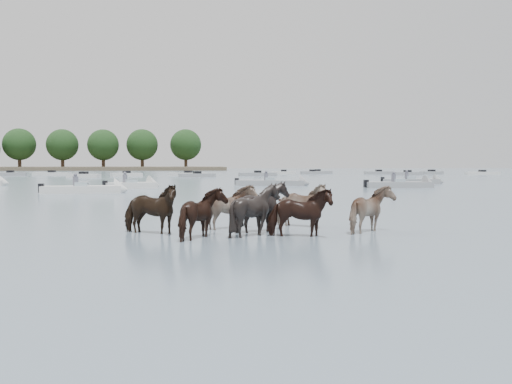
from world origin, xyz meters
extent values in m
plane|color=slate|center=(0.00, 0.00, 0.00)|extent=(400.00, 400.00, 0.00)
imported|color=black|center=(-1.63, -0.07, 0.63)|extent=(2.00, 1.53, 1.54)
imported|color=gray|center=(0.67, 0.67, 0.59)|extent=(1.82, 1.89, 1.46)
imported|color=black|center=(1.56, 0.08, 0.65)|extent=(1.73, 1.62, 1.58)
imported|color=gray|center=(2.86, 1.04, 0.61)|extent=(1.94, 1.62, 1.50)
imported|color=black|center=(-0.16, -1.23, 0.59)|extent=(1.36, 1.55, 1.45)
imported|color=black|center=(1.22, -0.81, 0.64)|extent=(1.55, 1.42, 1.56)
imported|color=black|center=(2.36, -1.22, 0.59)|extent=(1.83, 1.07, 1.45)
imported|color=tan|center=(4.62, -0.57, 0.60)|extent=(1.71, 1.82, 1.47)
sphere|color=black|center=(4.59, 12.48, 0.12)|extent=(0.44, 0.44, 0.44)
cube|color=black|center=(4.34, 12.48, 0.02)|extent=(0.50, 0.22, 0.18)
cube|color=silver|center=(-5.08, 27.99, 0.20)|extent=(4.27, 3.02, 0.55)
cone|color=silver|center=(-3.26, 28.76, 0.20)|extent=(1.45, 1.82, 1.60)
cube|color=#99ADB7|center=(-5.08, 27.99, 0.55)|extent=(1.17, 1.34, 0.35)
cube|color=black|center=(-6.90, 27.21, 0.35)|extent=(0.46, 0.46, 0.60)
cylinder|color=#595966|center=(-5.48, 27.99, 0.75)|extent=(0.36, 0.36, 0.70)
sphere|color=#595966|center=(-5.48, 27.99, 1.20)|extent=(0.24, 0.24, 0.24)
cube|color=silver|center=(-7.58, 21.76, 0.20)|extent=(5.20, 2.02, 0.55)
cone|color=silver|center=(-5.04, 21.97, 0.20)|extent=(1.03, 1.67, 1.60)
cube|color=#99ADB7|center=(-7.58, 21.76, 0.55)|extent=(0.89, 1.18, 0.35)
cube|color=black|center=(-10.11, 21.55, 0.35)|extent=(0.38, 0.38, 0.60)
cylinder|color=#595966|center=(-7.98, 21.76, 0.75)|extent=(0.36, 0.36, 0.70)
sphere|color=#595966|center=(-7.98, 21.76, 1.20)|extent=(0.24, 0.24, 0.24)
cube|color=gray|center=(6.69, 32.43, 0.20)|extent=(6.28, 3.06, 0.55)
cone|color=gray|center=(9.63, 31.68, 0.20)|extent=(1.27, 1.77, 1.60)
cube|color=#99ADB7|center=(6.69, 32.43, 0.55)|extent=(1.05, 1.28, 0.35)
cube|color=black|center=(3.74, 33.19, 0.35)|extent=(0.43, 0.43, 0.60)
cylinder|color=#595966|center=(6.29, 32.43, 0.75)|extent=(0.36, 0.36, 0.70)
sphere|color=#595966|center=(6.29, 32.43, 1.20)|extent=(0.24, 0.24, 0.24)
cube|color=gray|center=(16.30, 26.86, 0.20)|extent=(5.39, 1.70, 0.55)
cone|color=gray|center=(18.98, 26.80, 0.20)|extent=(0.93, 1.62, 1.60)
cube|color=#99ADB7|center=(16.30, 26.86, 0.55)|extent=(0.82, 1.14, 0.35)
cube|color=black|center=(13.62, 26.91, 0.35)|extent=(0.36, 0.36, 0.60)
cylinder|color=#595966|center=(15.90, 26.86, 0.75)|extent=(0.36, 0.36, 0.70)
sphere|color=#595966|center=(15.90, 26.86, 1.20)|extent=(0.24, 0.24, 0.24)
cube|color=gray|center=(20.68, 34.73, 0.20)|extent=(5.53, 2.82, 0.55)
cone|color=gray|center=(23.26, 34.10, 0.20)|extent=(1.26, 1.77, 1.60)
cube|color=#99ADB7|center=(20.68, 34.73, 0.55)|extent=(1.04, 1.28, 0.35)
cube|color=black|center=(18.11, 35.36, 0.35)|extent=(0.42, 0.42, 0.60)
cylinder|color=#595966|center=(20.28, 34.73, 0.75)|extent=(0.36, 0.36, 0.70)
sphere|color=#595966|center=(20.28, 34.73, 1.20)|extent=(0.24, 0.24, 0.24)
cone|color=silver|center=(-17.01, 35.71, 0.20)|extent=(1.03, 1.67, 1.60)
cube|color=gray|center=(-28.97, 76.19, 0.22)|extent=(4.87, 1.91, 0.60)
cube|color=black|center=(-28.97, 76.19, 0.60)|extent=(1.08, 1.08, 0.50)
cube|color=silver|center=(-22.65, 76.57, 0.22)|extent=(6.08, 2.31, 0.60)
cube|color=black|center=(-22.65, 76.57, 0.60)|extent=(1.13, 1.13, 0.50)
cube|color=silver|center=(-14.96, 62.23, 0.22)|extent=(4.72, 2.61, 0.60)
cube|color=black|center=(-14.96, 62.23, 0.60)|extent=(1.22, 1.22, 0.50)
cube|color=silver|center=(-9.76, 67.86, 0.22)|extent=(4.80, 3.13, 0.60)
cube|color=black|center=(-9.76, 67.86, 0.60)|extent=(1.31, 1.31, 0.50)
cube|color=silver|center=(-0.59, 70.11, 0.22)|extent=(6.03, 3.85, 0.60)
cube|color=black|center=(-0.59, 70.11, 0.60)|extent=(1.33, 1.33, 0.50)
cube|color=gray|center=(0.69, 63.30, 0.22)|extent=(5.40, 2.96, 0.60)
cube|color=black|center=(0.69, 63.30, 0.60)|extent=(1.25, 1.25, 0.50)
cube|color=gray|center=(10.33, 70.06, 0.22)|extent=(6.10, 2.04, 0.60)
cube|color=black|center=(10.33, 70.06, 0.60)|extent=(1.09, 1.09, 0.50)
cube|color=silver|center=(16.61, 81.88, 0.22)|extent=(4.60, 2.36, 0.60)
cube|color=black|center=(16.61, 81.88, 0.60)|extent=(1.18, 1.18, 0.50)
cube|color=gray|center=(22.31, 83.63, 0.22)|extent=(4.32, 1.53, 0.60)
cube|color=black|center=(22.31, 83.63, 0.60)|extent=(1.01, 1.01, 0.50)
cube|color=gray|center=(24.23, 87.36, 0.22)|extent=(5.51, 1.54, 0.60)
cube|color=black|center=(24.23, 87.36, 0.60)|extent=(1.01, 1.01, 0.50)
cube|color=gray|center=(33.99, 80.53, 0.22)|extent=(5.20, 1.83, 0.60)
cube|color=black|center=(33.99, 80.53, 0.60)|extent=(1.06, 1.06, 0.50)
cube|color=gray|center=(36.29, 72.83, 0.22)|extent=(5.36, 2.30, 0.60)
cube|color=black|center=(36.29, 72.83, 0.60)|extent=(1.15, 1.15, 0.50)
cube|color=gray|center=(43.81, 79.78, 0.22)|extent=(4.78, 2.89, 0.60)
cube|color=black|center=(43.81, 79.78, 0.60)|extent=(1.27, 1.27, 0.50)
cube|color=silver|center=(50.39, 73.96, 0.22)|extent=(5.92, 1.95, 0.60)
cube|color=black|center=(50.39, 73.96, 0.60)|extent=(1.07, 1.07, 0.50)
cylinder|color=#382619|center=(-49.62, 151.28, 2.10)|extent=(1.00, 1.00, 4.19)
sphere|color=black|center=(-49.62, 151.28, 7.57)|extent=(9.31, 9.31, 9.31)
cylinder|color=#382619|center=(-37.47, 151.34, 2.07)|extent=(1.00, 1.00, 4.15)
sphere|color=black|center=(-37.47, 151.34, 7.49)|extent=(9.22, 9.22, 9.22)
cylinder|color=#382619|center=(-25.60, 150.43, 2.07)|extent=(1.00, 1.00, 4.14)
sphere|color=black|center=(-25.60, 150.43, 7.47)|extent=(9.20, 9.20, 9.20)
cylinder|color=#382619|center=(-14.45, 152.95, 2.12)|extent=(1.00, 1.00, 4.24)
sphere|color=black|center=(-14.45, 152.95, 7.66)|extent=(9.42, 9.42, 9.42)
cylinder|color=#382619|center=(-1.35, 154.69, 2.15)|extent=(1.00, 1.00, 4.31)
sphere|color=black|center=(-1.35, 154.69, 7.77)|extent=(9.57, 9.57, 9.57)
camera|label=1|loc=(-0.56, -15.34, 1.95)|focal=38.17mm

